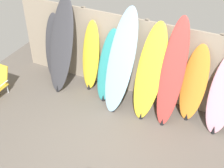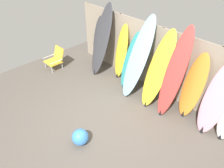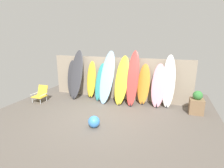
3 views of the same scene
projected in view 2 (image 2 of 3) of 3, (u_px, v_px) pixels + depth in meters
name	position (u px, v px, depth m)	size (l,w,h in m)	color
ground	(103.00, 123.00, 5.11)	(7.68, 7.68, 0.00)	#5B544C
fence_back	(159.00, 61.00, 5.71)	(6.08, 0.11, 1.80)	gray
surfboard_charcoal_0	(99.00, 42.00, 6.85)	(0.47, 0.42, 1.62)	#38383D
surfboard_charcoal_1	(102.00, 40.00, 6.41)	(0.62, 0.78, 2.09)	#38383D
surfboard_yellow_2	(121.00, 52.00, 6.32)	(0.44, 0.39, 1.62)	yellow
surfboard_teal_3	(130.00, 61.00, 5.96)	(0.52, 0.63, 1.56)	teal
surfboard_skyblue_4	(138.00, 58.00, 5.54)	(0.66, 0.93, 2.09)	#8CB7D6
surfboard_yellow_5	(158.00, 70.00, 5.24)	(0.62, 0.85, 1.91)	yellow
surfboard_red_6	(174.00, 74.00, 4.91)	(0.48, 0.75, 2.13)	#D13D38
surfboard_orange_7	(193.00, 87.00, 4.95)	(0.53, 0.46, 1.60)	orange
surfboard_pink_8	(216.00, 100.00, 4.54)	(0.56, 0.58, 1.65)	pink
beach_chair	(56.00, 58.00, 7.00)	(0.50, 0.55, 0.65)	silver
beach_ball	(80.00, 137.00, 4.54)	(0.35, 0.35, 0.35)	#3F8CE5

